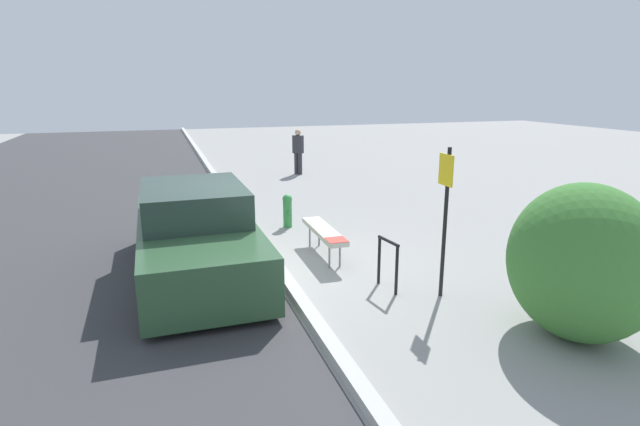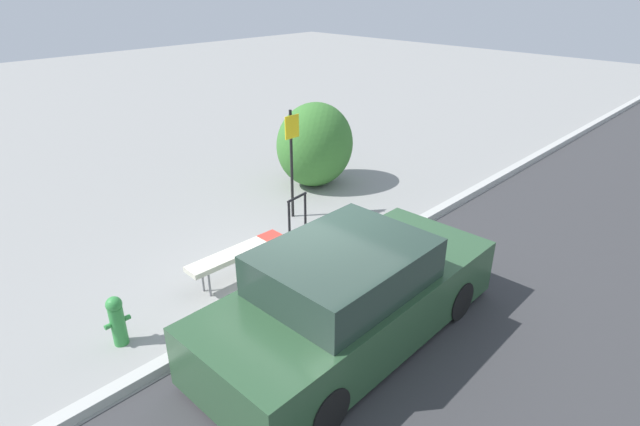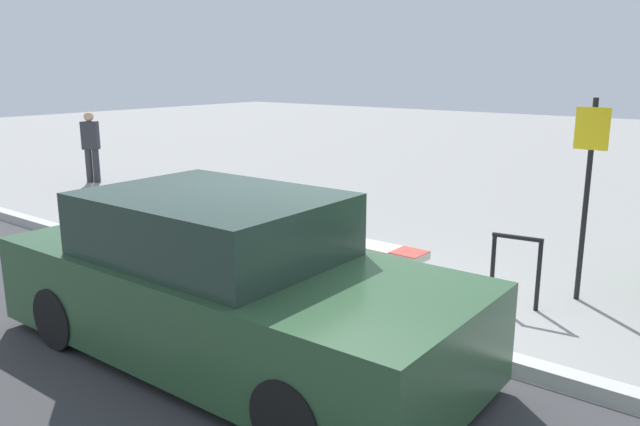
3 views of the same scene
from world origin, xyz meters
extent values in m
plane|color=gray|center=(0.00, 0.00, 0.00)|extent=(60.00, 60.00, 0.00)
cube|color=#B7B7B2|center=(0.00, 0.00, 0.07)|extent=(60.00, 0.20, 0.13)
cylinder|color=gray|center=(-1.14, 0.93, 0.23)|extent=(0.04, 0.04, 0.45)
cylinder|color=gray|center=(0.13, 0.91, 0.23)|extent=(0.04, 0.04, 0.45)
cylinder|color=gray|center=(-1.14, 1.13, 0.23)|extent=(0.04, 0.04, 0.45)
cylinder|color=gray|center=(0.13, 1.11, 0.23)|extent=(0.04, 0.04, 0.45)
cube|color=beige|center=(-0.51, 1.02, 0.50)|extent=(1.82, 0.39, 0.09)
cube|color=red|center=(0.22, 1.01, 0.55)|extent=(0.37, 0.36, 0.01)
cylinder|color=black|center=(1.05, 1.45, 0.40)|extent=(0.05, 0.05, 0.80)
cylinder|color=black|center=(1.55, 1.51, 0.40)|extent=(0.05, 0.05, 0.80)
cylinder|color=black|center=(1.30, 1.48, 0.80)|extent=(0.55, 0.12, 0.05)
cylinder|color=black|center=(1.80, 2.16, 1.15)|extent=(0.06, 0.06, 2.30)
cube|color=yellow|center=(1.80, 2.12, 1.97)|extent=(0.36, 0.02, 0.46)
cylinder|color=#338C3F|center=(-2.67, 0.87, 0.30)|extent=(0.20, 0.20, 0.60)
sphere|color=#338C3F|center=(-2.67, 0.87, 0.66)|extent=(0.22, 0.22, 0.22)
cylinder|color=#338C3F|center=(-2.81, 0.87, 0.36)|extent=(0.08, 0.07, 0.07)
cylinder|color=#338C3F|center=(-2.53, 0.87, 0.36)|extent=(0.08, 0.07, 0.07)
ellipsoid|color=#3D7A33|center=(3.44, 3.12, 1.01)|extent=(1.95, 1.70, 2.02)
cylinder|color=#333338|center=(-9.36, 2.93, 0.38)|extent=(0.15, 0.15, 0.77)
cylinder|color=#333338|center=(-9.24, 3.03, 0.38)|extent=(0.15, 0.15, 0.77)
cube|color=#333338|center=(-9.30, 2.98, 1.09)|extent=(0.41, 0.39, 0.64)
sphere|color=tan|center=(-9.30, 2.98, 1.51)|extent=(0.22, 0.22, 0.22)
cylinder|color=black|center=(1.12, -0.45, 0.30)|extent=(0.60, 0.19, 0.60)
cylinder|color=black|center=(1.14, -2.17, 0.30)|extent=(0.60, 0.19, 0.60)
cylinder|color=black|center=(-1.75, -0.49, 0.30)|extent=(0.60, 0.19, 0.60)
cylinder|color=black|center=(-1.73, -2.20, 0.30)|extent=(0.60, 0.19, 0.60)
cube|color=#2D5133|center=(-0.30, -1.33, 0.53)|extent=(4.65, 1.92, 0.84)
cube|color=#253930|center=(-0.49, -1.33, 1.23)|extent=(2.24, 1.70, 0.59)
camera|label=1|loc=(8.03, -1.84, 3.17)|focal=28.00mm
camera|label=2|loc=(-4.68, -4.99, 4.65)|focal=28.00mm
camera|label=3|loc=(3.64, -5.04, 2.63)|focal=35.00mm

